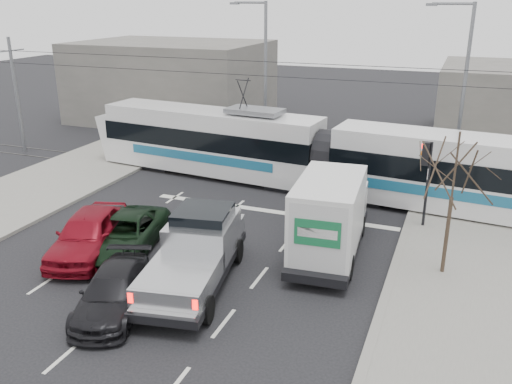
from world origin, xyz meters
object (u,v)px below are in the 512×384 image
(green_car, at_px, (126,233))
(street_lamp_far, at_px, (263,68))
(box_truck, at_px, (330,216))
(bare_tree, at_px, (455,172))
(street_lamp_near, at_px, (461,83))
(traffic_signal, at_px, (426,166))
(tram, at_px, (327,156))
(navy_pickup, at_px, (332,202))
(dark_car, at_px, (113,292))
(silver_pickup, at_px, (197,250))
(red_car, at_px, (89,233))

(green_car, bearing_deg, street_lamp_far, 79.56)
(box_truck, bearing_deg, street_lamp_far, 115.42)
(bare_tree, bearing_deg, street_lamp_far, 131.12)
(bare_tree, bearing_deg, street_lamp_near, 91.42)
(traffic_signal, height_order, tram, tram)
(navy_pickup, xyz_separation_m, dark_car, (-4.66, -9.20, -0.32))
(bare_tree, distance_m, dark_car, 11.60)
(silver_pickup, height_order, green_car, silver_pickup)
(bare_tree, distance_m, navy_pickup, 6.37)
(green_car, relative_size, red_car, 0.99)
(street_lamp_far, height_order, red_car, street_lamp_far)
(bare_tree, height_order, silver_pickup, bare_tree)
(street_lamp_near, bearing_deg, tram, -141.60)
(bare_tree, bearing_deg, box_truck, 178.15)
(street_lamp_far, height_order, box_truck, street_lamp_far)
(street_lamp_far, relative_size, dark_car, 2.07)
(traffic_signal, height_order, green_car, traffic_signal)
(tram, xyz_separation_m, green_car, (-5.50, -9.24, -1.18))
(navy_pickup, relative_size, dark_car, 1.08)
(traffic_signal, distance_m, navy_pickup, 4.11)
(traffic_signal, relative_size, navy_pickup, 0.77)
(bare_tree, height_order, red_car, bare_tree)
(silver_pickup, distance_m, navy_pickup, 7.27)
(street_lamp_near, height_order, street_lamp_far, same)
(navy_pickup, height_order, red_car, navy_pickup)
(traffic_signal, relative_size, tram, 0.14)
(street_lamp_near, bearing_deg, street_lamp_far, 170.13)
(navy_pickup, distance_m, red_car, 9.98)
(bare_tree, height_order, traffic_signal, bare_tree)
(bare_tree, height_order, street_lamp_far, street_lamp_far)
(street_lamp_near, xyz_separation_m, street_lamp_far, (-11.50, 2.00, 0.00))
(bare_tree, distance_m, traffic_signal, 4.28)
(silver_pickup, distance_m, red_car, 4.76)
(tram, relative_size, navy_pickup, 5.51)
(silver_pickup, bearing_deg, navy_pickup, 54.90)
(red_car, bearing_deg, box_truck, 4.49)
(red_car, bearing_deg, tram, 40.68)
(traffic_signal, distance_m, green_car, 12.26)
(silver_pickup, xyz_separation_m, green_car, (-3.67, 1.17, -0.47))
(street_lamp_far, bearing_deg, box_truck, -60.09)
(traffic_signal, height_order, navy_pickup, traffic_signal)
(street_lamp_far, xyz_separation_m, box_truck, (7.69, -13.37, -3.55))
(bare_tree, distance_m, box_truck, 4.66)
(street_lamp_far, distance_m, red_car, 17.10)
(tram, xyz_separation_m, red_car, (-6.57, -10.04, -1.02))
(silver_pickup, bearing_deg, box_truck, 33.54)
(bare_tree, height_order, dark_car, bare_tree)
(street_lamp_near, xyz_separation_m, tram, (-5.69, -4.51, -3.25))
(bare_tree, relative_size, dark_car, 1.15)
(silver_pickup, relative_size, dark_car, 1.53)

